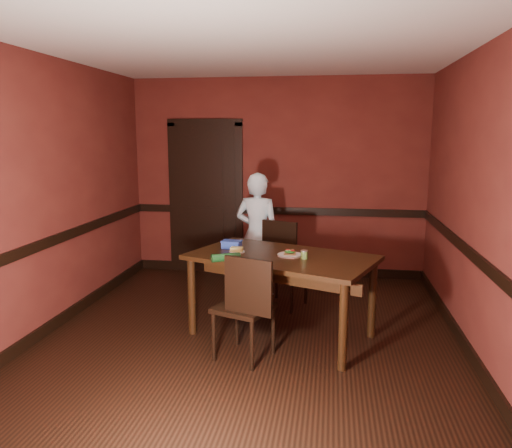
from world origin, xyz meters
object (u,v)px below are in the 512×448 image
(dining_table, at_px, (281,296))
(food_tub, at_px, (232,244))
(sauce_jar, at_px, (304,254))
(person, at_px, (257,235))
(sandwich_plate, at_px, (290,254))
(chair_far, at_px, (284,265))
(cheese_saucer, at_px, (237,250))
(chair_near, at_px, (244,306))

(dining_table, distance_m, food_tub, 0.72)
(sauce_jar, bearing_deg, person, 115.78)
(dining_table, height_order, sandwich_plate, sandwich_plate)
(sandwich_plate, height_order, food_tub, food_tub)
(chair_far, relative_size, person, 0.63)
(person, xyz_separation_m, food_tub, (-0.11, -1.01, 0.10))
(person, relative_size, cheese_saucer, 9.56)
(dining_table, height_order, sauce_jar, sauce_jar)
(dining_table, relative_size, sauce_jar, 21.47)
(dining_table, height_order, food_tub, food_tub)
(chair_far, xyz_separation_m, cheese_saucer, (-0.39, -0.80, 0.35))
(chair_far, xyz_separation_m, sandwich_plate, (0.14, -0.87, 0.35))
(cheese_saucer, height_order, food_tub, food_tub)
(sauce_jar, bearing_deg, food_tub, 157.66)
(chair_far, bearing_deg, dining_table, -65.16)
(person, distance_m, food_tub, 1.02)
(chair_near, height_order, food_tub, chair_near)
(cheese_saucer, bearing_deg, person, 88.44)
(sauce_jar, xyz_separation_m, food_tub, (-0.75, 0.31, 0.00))
(food_tub, bearing_deg, chair_far, 62.60)
(chair_near, distance_m, person, 1.78)
(chair_far, bearing_deg, food_tub, -105.27)
(sandwich_plate, bearing_deg, dining_table, 173.49)
(chair_near, distance_m, sandwich_plate, 0.72)
(person, xyz_separation_m, sauce_jar, (0.64, -1.32, 0.10))
(sauce_jar, bearing_deg, dining_table, 156.47)
(chair_far, xyz_separation_m, person, (-0.36, 0.36, 0.27))
(food_tub, bearing_deg, dining_table, -13.23)
(food_tub, bearing_deg, sandwich_plate, -11.39)
(chair_far, distance_m, food_tub, 0.88)
(chair_far, distance_m, person, 0.58)
(chair_near, distance_m, food_tub, 0.87)
(dining_table, relative_size, chair_near, 1.81)
(sandwich_plate, relative_size, sauce_jar, 2.98)
(dining_table, height_order, person, person)
(dining_table, xyz_separation_m, food_tub, (-0.53, 0.21, 0.44))
(cheese_saucer, bearing_deg, food_tub, 118.11)
(chair_far, height_order, chair_near, chair_far)
(food_tub, bearing_deg, person, 92.24)
(chair_far, bearing_deg, person, 155.18)
(food_tub, bearing_deg, sauce_jar, -13.73)
(sandwich_plate, distance_m, cheese_saucer, 0.53)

